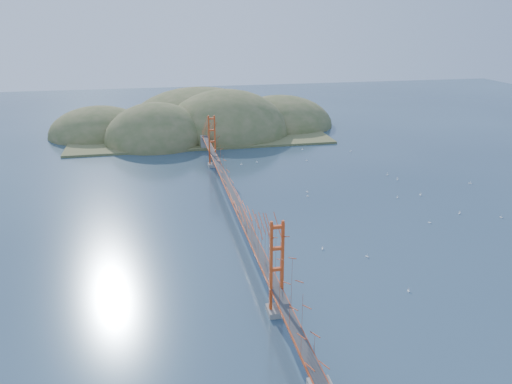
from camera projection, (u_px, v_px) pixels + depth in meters
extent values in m
plane|color=#293F52|center=(234.00, 216.00, 85.79)|extent=(320.00, 320.00, 0.00)
cube|color=gray|center=(276.00, 311.00, 58.04)|extent=(2.00, 2.40, 0.70)
cube|color=gray|center=(213.00, 165.00, 113.29)|extent=(2.00, 2.40, 0.70)
cube|color=#A53312|center=(234.00, 198.00, 84.67)|extent=(1.40, 92.00, 0.16)
cube|color=#A53312|center=(234.00, 199.00, 84.73)|extent=(1.33, 92.00, 0.24)
cube|color=#38383A|center=(234.00, 198.00, 84.63)|extent=(1.19, 92.00, 0.03)
cube|color=gray|center=(205.00, 142.00, 127.58)|extent=(2.20, 2.60, 3.30)
cube|color=olive|center=(198.00, 132.00, 144.64)|extent=(70.00, 40.00, 0.60)
ellipsoid|color=olive|center=(157.00, 142.00, 135.07)|extent=(28.00, 28.00, 21.00)
ellipsoid|color=olive|center=(227.00, 133.00, 144.40)|extent=(36.00, 36.00, 25.00)
ellipsoid|color=olive|center=(280.00, 125.00, 155.20)|extent=(32.00, 32.00, 18.00)
ellipsoid|color=olive|center=(100.00, 134.00, 143.07)|extent=(28.00, 28.00, 16.00)
ellipsoid|color=olive|center=(201.00, 123.00, 157.99)|extent=(44.00, 44.00, 22.00)
cube|color=white|center=(397.00, 198.00, 94.21)|extent=(0.38, 0.50, 0.09)
cylinder|color=white|center=(397.00, 196.00, 94.12)|extent=(0.01, 0.01, 0.53)
cube|color=white|center=(367.00, 257.00, 71.50)|extent=(0.38, 0.53, 0.09)
cylinder|color=white|center=(367.00, 255.00, 71.40)|extent=(0.01, 0.01, 0.56)
cube|color=white|center=(257.00, 162.00, 116.55)|extent=(0.51, 0.25, 0.09)
cylinder|color=white|center=(257.00, 161.00, 116.45)|extent=(0.01, 0.01, 0.53)
cube|color=white|center=(241.00, 164.00, 114.75)|extent=(0.55, 0.22, 0.10)
cylinder|color=white|center=(241.00, 163.00, 114.65)|extent=(0.02, 0.02, 0.58)
cube|color=white|center=(397.00, 180.00, 104.31)|extent=(0.46, 0.62, 0.11)
cylinder|color=white|center=(398.00, 178.00, 104.20)|extent=(0.02, 0.02, 0.65)
cube|color=white|center=(351.00, 151.00, 125.45)|extent=(0.65, 0.33, 0.11)
cylinder|color=white|center=(351.00, 150.00, 125.34)|extent=(0.02, 0.02, 0.68)
cube|color=white|center=(387.00, 175.00, 107.30)|extent=(0.55, 0.33, 0.10)
cylinder|color=white|center=(387.00, 174.00, 107.21)|extent=(0.02, 0.02, 0.57)
cube|color=white|center=(408.00, 291.00, 62.70)|extent=(0.23, 0.50, 0.09)
cylinder|color=white|center=(409.00, 289.00, 62.61)|extent=(0.01, 0.01, 0.53)
cube|color=white|center=(322.00, 249.00, 73.82)|extent=(0.36, 0.54, 0.09)
cylinder|color=white|center=(323.00, 247.00, 73.73)|extent=(0.02, 0.02, 0.57)
cube|color=white|center=(302.00, 149.00, 127.12)|extent=(0.53, 0.35, 0.09)
cylinder|color=white|center=(303.00, 148.00, 127.03)|extent=(0.01, 0.01, 0.55)
cube|color=white|center=(307.00, 161.00, 117.50)|extent=(0.48, 0.55, 0.10)
cylinder|color=white|center=(307.00, 160.00, 117.40)|extent=(0.02, 0.02, 0.60)
cube|color=white|center=(501.00, 217.00, 85.16)|extent=(0.33, 0.56, 0.10)
cylinder|color=white|center=(501.00, 216.00, 85.06)|extent=(0.02, 0.02, 0.58)
cube|color=white|center=(420.00, 195.00, 95.59)|extent=(0.26, 0.60, 0.11)
cylinder|color=white|center=(421.00, 193.00, 95.48)|extent=(0.02, 0.02, 0.63)
cube|color=white|center=(459.00, 213.00, 86.78)|extent=(0.57, 0.53, 0.11)
cylinder|color=white|center=(460.00, 212.00, 86.67)|extent=(0.02, 0.02, 0.64)
cube|color=white|center=(430.00, 223.00, 83.04)|extent=(0.50, 0.44, 0.09)
cylinder|color=white|center=(430.00, 221.00, 82.95)|extent=(0.01, 0.01, 0.55)
cube|color=white|center=(307.00, 192.00, 97.13)|extent=(0.34, 0.54, 0.09)
cylinder|color=white|center=(307.00, 191.00, 97.04)|extent=(0.02, 0.02, 0.56)
cube|color=white|center=(470.00, 183.00, 101.99)|extent=(0.65, 0.50, 0.11)
cylinder|color=white|center=(470.00, 182.00, 101.88)|extent=(0.02, 0.02, 0.69)
cube|color=white|center=(308.00, 196.00, 94.98)|extent=(0.50, 0.39, 0.09)
cylinder|color=white|center=(308.00, 195.00, 94.89)|extent=(0.01, 0.01, 0.53)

